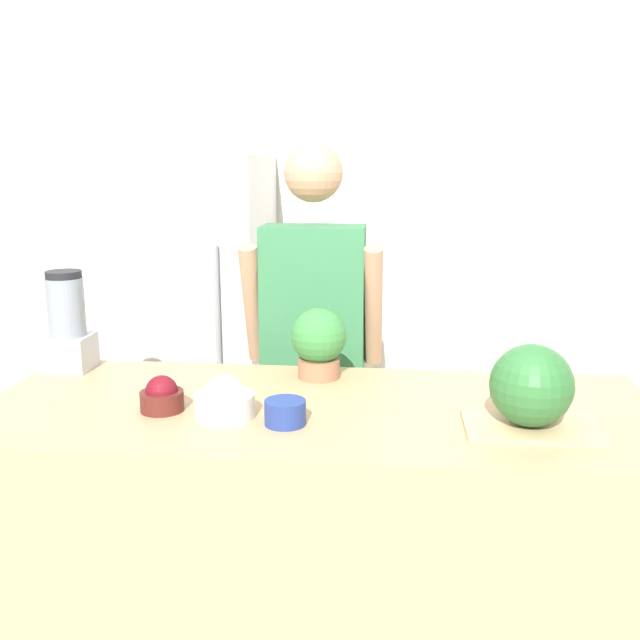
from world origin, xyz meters
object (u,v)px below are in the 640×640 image
Objects in this scene: potted_plant at (319,341)px; blender at (67,325)px; person at (314,357)px; bowl_cherries at (162,396)px; bowl_small_blue at (285,412)px; bowl_cream at (224,401)px; watermelon at (531,385)px; refrigerator at (194,330)px.

blender is at bearing 179.52° from potted_plant.
bowl_cherries is (-0.35, -0.80, 0.10)m from person.
person is at bearing 66.22° from bowl_cherries.
bowl_cherries is 0.59m from blender.
potted_plant is at bearing -0.48° from blender.
bowl_small_blue is 0.49× the size of potted_plant.
bowl_cream is (0.19, -0.04, 0.01)m from bowl_cherries.
watermelon is 0.73m from potted_plant.
bowl_cream is at bearing -70.98° from refrigerator.
person is 0.87m from bowl_small_blue.
bowl_cream is 0.50× the size of blender.
watermelon is at bearing -15.76° from blender.
bowl_cherries is 0.37× the size of blender.
bowl_small_blue is 0.45m from potted_plant.
bowl_cherries is at bearing 169.56° from bowl_cream.
bowl_cream is 0.73× the size of potted_plant.
bowl_cherries is at bearing 168.99° from bowl_small_blue.
blender is (-1.47, 0.42, 0.03)m from watermelon.
bowl_cream is at bearing -100.82° from person.
person reaches higher than refrigerator.
person is 4.99× the size of blender.
blender is at bearing -97.65° from refrigerator.
bowl_small_blue is at bearing -65.49° from refrigerator.
bowl_cherries is (0.31, -1.41, 0.15)m from refrigerator.
blender is (-0.82, 0.44, 0.12)m from bowl_small_blue.
bowl_small_blue is (0.18, -0.04, -0.01)m from bowl_cream.
person reaches higher than watermelon.
refrigerator is 1.54m from bowl_cream.
blender is at bearing 151.53° from bowl_small_blue.
refrigerator is 7.16× the size of potted_plant.
refrigerator reaches higher than blender.
watermelon is at bearing -51.31° from person.
refrigerator reaches higher than bowl_small_blue.
potted_plant is at bearing 60.66° from bowl_cream.
refrigerator is 0.90m from person.
person is (0.66, -0.61, 0.05)m from refrigerator.
bowl_small_blue is at bearing -88.79° from person.
person is 7.33× the size of potted_plant.
bowl_cream is at bearing -10.44° from bowl_cherries.
person reaches higher than blender.
potted_plant is at bearing 83.88° from bowl_small_blue.
bowl_cream is (-0.83, 0.01, -0.08)m from watermelon.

